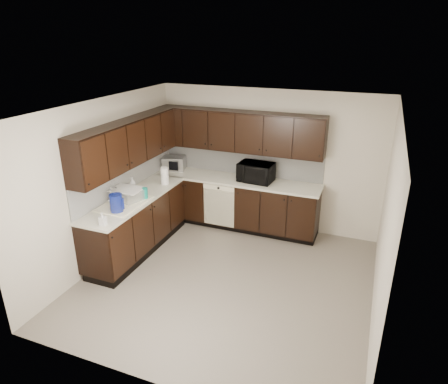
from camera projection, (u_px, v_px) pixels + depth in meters
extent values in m
plane|color=gray|center=(227.00, 280.00, 5.83)|extent=(4.00, 4.00, 0.00)
plane|color=white|center=(228.00, 108.00, 4.90)|extent=(4.00, 4.00, 0.00)
cube|color=beige|center=(268.00, 160.00, 7.09)|extent=(4.00, 0.02, 2.50)
cube|color=beige|center=(104.00, 182.00, 6.05)|extent=(0.02, 4.00, 2.50)
cube|color=beige|center=(386.00, 226.00, 4.69)|extent=(0.02, 4.00, 2.50)
cube|color=beige|center=(149.00, 282.00, 3.64)|extent=(4.00, 0.02, 2.50)
cube|color=black|center=(235.00, 204.00, 7.30)|extent=(3.00, 0.60, 0.90)
cube|color=black|center=(137.00, 225.00, 6.51)|extent=(0.60, 2.20, 0.90)
cube|color=black|center=(235.00, 223.00, 7.48)|extent=(3.00, 0.54, 0.10)
cube|color=black|center=(140.00, 246.00, 6.64)|extent=(0.54, 2.20, 0.10)
cube|color=beige|center=(235.00, 180.00, 7.13)|extent=(3.03, 0.63, 0.04)
cube|color=beige|center=(134.00, 198.00, 6.33)|extent=(0.63, 2.23, 0.04)
cube|color=silver|center=(241.00, 161.00, 7.28)|extent=(3.00, 0.02, 0.48)
cube|color=silver|center=(128.00, 175.00, 6.59)|extent=(0.02, 2.80, 0.48)
cube|color=black|center=(239.00, 131.00, 6.93)|extent=(3.00, 0.33, 0.70)
cube|color=black|center=(127.00, 143.00, 6.18)|extent=(0.33, 2.47, 0.70)
cube|color=#F6EFC9|center=(219.00, 205.00, 7.10)|extent=(0.58, 0.02, 0.78)
cube|color=#F6EFC9|center=(219.00, 188.00, 6.97)|extent=(0.58, 0.03, 0.08)
cylinder|color=black|center=(218.00, 188.00, 6.96)|extent=(0.04, 0.02, 0.04)
cube|color=#F6EFC9|center=(124.00, 204.00, 6.06)|extent=(0.54, 0.82, 0.03)
cube|color=#F6EFC9|center=(117.00, 214.00, 5.91)|extent=(0.42, 0.34, 0.16)
cube|color=#F6EFC9|center=(132.00, 204.00, 6.26)|extent=(0.42, 0.34, 0.16)
cylinder|color=silver|center=(111.00, 194.00, 6.08)|extent=(0.03, 0.03, 0.26)
cylinder|color=silver|center=(113.00, 187.00, 6.02)|extent=(0.14, 0.02, 0.02)
cylinder|color=#B2B2B7|center=(117.00, 212.00, 5.90)|extent=(0.20, 0.20, 0.10)
imported|color=black|center=(256.00, 172.00, 6.93)|extent=(0.62, 0.44, 0.33)
imported|color=gray|center=(103.00, 219.00, 5.37)|extent=(0.08, 0.09, 0.18)
imported|color=gray|center=(133.00, 185.00, 6.43)|extent=(0.14, 0.14, 0.27)
cube|color=#AFAFB2|center=(174.00, 163.00, 7.54)|extent=(0.46, 0.39, 0.25)
cube|color=white|center=(127.00, 195.00, 6.18)|extent=(0.54, 0.46, 0.18)
cylinder|color=navy|center=(116.00, 204.00, 5.73)|extent=(0.24, 0.24, 0.28)
cylinder|color=#0C8674|center=(145.00, 194.00, 6.20)|extent=(0.11, 0.11, 0.19)
cylinder|color=white|center=(165.00, 176.00, 6.81)|extent=(0.16, 0.16, 0.29)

